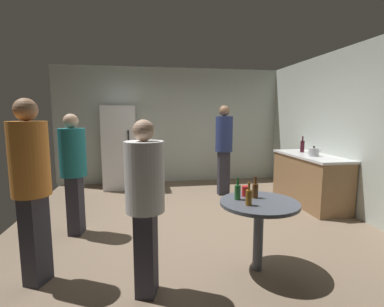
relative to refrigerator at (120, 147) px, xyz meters
name	(u,v)px	position (x,y,z in m)	size (l,w,h in m)	color
ground_plane	(189,223)	(1.19, -2.20, -0.95)	(5.20, 5.20, 0.10)	#7A6651
wall_back	(172,126)	(1.19, 0.43, 0.45)	(5.32, 0.06, 2.70)	beige
wall_side_right	(348,131)	(3.82, -2.20, 0.45)	(0.06, 5.20, 2.70)	beige
refrigerator	(120,147)	(0.00, 0.00, 0.00)	(0.70, 0.68, 1.80)	white
kitchen_counter	(309,179)	(3.47, -1.75, -0.45)	(0.64, 1.66, 0.90)	olive
kettle	(314,152)	(3.42, -1.92, 0.07)	(0.24, 0.17, 0.18)	#B2B2B7
wine_bottle_on_counter	(302,146)	(3.50, -1.41, 0.12)	(0.08, 0.08, 0.31)	#3F141E
foreground_table	(259,211)	(1.67, -3.71, -0.27)	(0.80, 0.80, 0.73)	#4C515B
beer_bottle_amber	(249,197)	(1.52, -3.81, -0.08)	(0.06, 0.06, 0.23)	#8C5919
beer_bottle_brown	(255,190)	(1.68, -3.59, -0.08)	(0.06, 0.06, 0.23)	#593314
beer_bottle_green	(238,192)	(1.48, -3.61, -0.08)	(0.06, 0.06, 0.23)	#26662D
plastic_cup_red	(246,191)	(1.60, -3.50, -0.11)	(0.08, 0.08, 0.11)	red
person_in_navy_shirt	(224,143)	(2.10, -0.91, 0.15)	(0.35, 0.35, 1.79)	#2D2D38
person_in_teal_shirt	(73,165)	(-0.40, -2.44, 0.05)	(0.39, 0.39, 1.62)	#2D2D38
person_in_white_shirt	(145,195)	(0.53, -3.92, 0.01)	(0.41, 0.41, 1.57)	#2D2D38
person_in_orange_shirt	(31,178)	(-0.50, -3.58, 0.13)	(0.44, 0.44, 1.76)	#2D2D38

